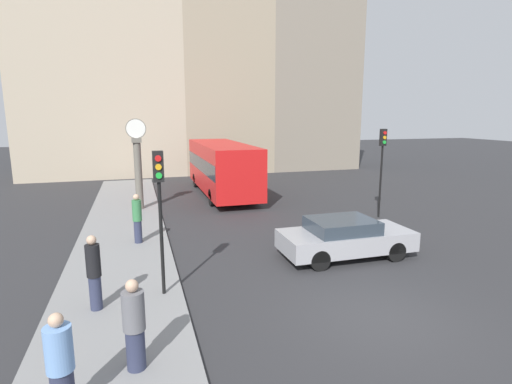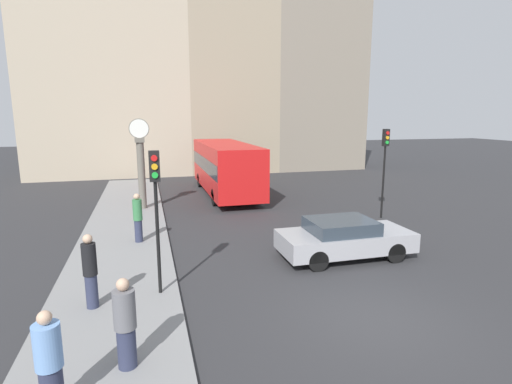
{
  "view_description": "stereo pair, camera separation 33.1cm",
  "coord_description": "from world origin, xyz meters",
  "views": [
    {
      "loc": [
        -5.26,
        -7.44,
        4.67
      ],
      "look_at": [
        -1.1,
        6.34,
        1.89
      ],
      "focal_mm": 28.0,
      "sensor_mm": 36.0,
      "label": 1
    },
    {
      "loc": [
        -4.94,
        -7.54,
        4.67
      ],
      "look_at": [
        -1.1,
        6.34,
        1.89
      ],
      "focal_mm": 28.0,
      "sensor_mm": 36.0,
      "label": 2
    }
  ],
  "objects": [
    {
      "name": "traffic_light_near",
      "position": [
        -4.76,
        2.53,
        2.76
      ],
      "size": [
        0.26,
        0.24,
        3.71
      ],
      "color": "black",
      "rests_on": "sidewalk_corner"
    },
    {
      "name": "street_clock",
      "position": [
        -5.2,
        12.67,
        2.22
      ],
      "size": [
        0.96,
        0.46,
        4.4
      ],
      "color": "#666056",
      "rests_on": "sidewalk_corner"
    },
    {
      "name": "pedestrian_green_hoodie",
      "position": [
        -5.34,
        7.12,
        1.01
      ],
      "size": [
        0.33,
        0.33,
        1.8
      ],
      "color": "#2D334C",
      "rests_on": "sidewalk_corner"
    },
    {
      "name": "ground_plane",
      "position": [
        0.0,
        0.0,
        0.0
      ],
      "size": [
        120.0,
        120.0,
        0.0
      ],
      "primitive_type": "plane",
      "color": "#2D2D30"
    },
    {
      "name": "building_row",
      "position": [
        -0.54,
        25.75,
        8.49
      ],
      "size": [
        26.9,
        5.0,
        18.73
      ],
      "color": "#B7A88E",
      "rests_on": "ground_plane"
    },
    {
      "name": "sidewalk_corner",
      "position": [
        -5.91,
        10.04,
        0.05
      ],
      "size": [
        3.26,
        24.08,
        0.1
      ],
      "primitive_type": "cube",
      "color": "gray",
      "rests_on": "ground_plane"
    },
    {
      "name": "pedestrian_grey_jacket",
      "position": [
        -5.46,
        -0.52,
        0.96
      ],
      "size": [
        0.4,
        0.4,
        1.73
      ],
      "color": "#2D334C",
      "rests_on": "sidewalk_corner"
    },
    {
      "name": "sedan_car",
      "position": [
        1.24,
        3.87,
        0.68
      ],
      "size": [
        4.36,
        1.9,
        1.31
      ],
      "color": "#9E9EA3",
      "rests_on": "ground_plane"
    },
    {
      "name": "pedestrian_black_jacket",
      "position": [
        -6.36,
        2.13,
        1.03
      ],
      "size": [
        0.33,
        0.33,
        1.83
      ],
      "color": "#2D334C",
      "rests_on": "sidewalk_corner"
    },
    {
      "name": "traffic_light_far",
      "position": [
        5.4,
        8.14,
        2.89
      ],
      "size": [
        0.26,
        0.24,
        4.06
      ],
      "color": "black",
      "rests_on": "ground_plane"
    },
    {
      "name": "pedestrian_blue_stripe",
      "position": [
        -6.53,
        -1.39,
        0.94
      ],
      "size": [
        0.41,
        0.41,
        1.7
      ],
      "color": "#2D334C",
      "rests_on": "sidewalk_corner"
    },
    {
      "name": "bus_distant",
      "position": [
        -0.43,
        15.57,
        1.72
      ],
      "size": [
        2.59,
        9.36,
        3.03
      ],
      "color": "red",
      "rests_on": "ground_plane"
    }
  ]
}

